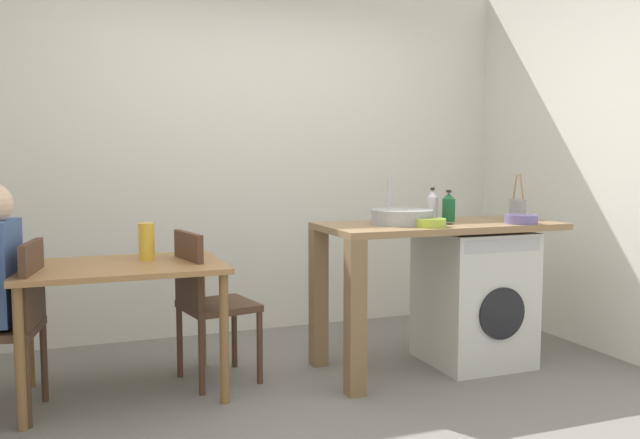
{
  "coord_description": "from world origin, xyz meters",
  "views": [
    {
      "loc": [
        -1.23,
        -3.11,
        1.31
      ],
      "look_at": [
        0.11,
        0.45,
        0.96
      ],
      "focal_mm": 36.52,
      "sensor_mm": 36.0,
      "label": 1
    }
  ],
  "objects_px": {
    "chair_person_seat": "(12,318)",
    "mixing_bowl": "(431,222)",
    "utensil_crock": "(518,209)",
    "colander": "(521,219)",
    "washing_machine": "(473,297)",
    "chair_opposite": "(207,298)",
    "bottle_squat_brown": "(449,207)",
    "vase": "(147,241)",
    "bottle_tall_green": "(432,206)",
    "dining_table": "(121,281)"
  },
  "relations": [
    {
      "from": "chair_person_seat",
      "to": "mixing_bowl",
      "type": "relative_size",
      "value": 4.97
    },
    {
      "from": "dining_table",
      "to": "chair_person_seat",
      "type": "height_order",
      "value": "chair_person_seat"
    },
    {
      "from": "utensil_crock",
      "to": "bottle_tall_green",
      "type": "bearing_deg",
      "value": 172.04
    },
    {
      "from": "chair_opposite",
      "to": "mixing_bowl",
      "type": "height_order",
      "value": "mixing_bowl"
    },
    {
      "from": "dining_table",
      "to": "chair_opposite",
      "type": "bearing_deg",
      "value": 4.3
    },
    {
      "from": "dining_table",
      "to": "colander",
      "type": "bearing_deg",
      "value": -9.6
    },
    {
      "from": "washing_machine",
      "to": "chair_opposite",
      "type": "bearing_deg",
      "value": 172.7
    },
    {
      "from": "vase",
      "to": "utensil_crock",
      "type": "bearing_deg",
      "value": -5.47
    },
    {
      "from": "mixing_bowl",
      "to": "colander",
      "type": "xyz_separation_m",
      "value": [
        0.63,
        -0.02,
        0.0
      ]
    },
    {
      "from": "utensil_crock",
      "to": "dining_table",
      "type": "bearing_deg",
      "value": 177.1
    },
    {
      "from": "chair_opposite",
      "to": "bottle_tall_green",
      "type": "xyz_separation_m",
      "value": [
        1.46,
        -0.08,
        0.51
      ]
    },
    {
      "from": "utensil_crock",
      "to": "colander",
      "type": "height_order",
      "value": "utensil_crock"
    },
    {
      "from": "chair_opposite",
      "to": "colander",
      "type": "height_order",
      "value": "colander"
    },
    {
      "from": "washing_machine",
      "to": "bottle_tall_green",
      "type": "height_order",
      "value": "bottle_tall_green"
    },
    {
      "from": "dining_table",
      "to": "colander",
      "type": "height_order",
      "value": "colander"
    },
    {
      "from": "colander",
      "to": "bottle_squat_brown",
      "type": "bearing_deg",
      "value": 141.49
    },
    {
      "from": "bottle_tall_green",
      "to": "mixing_bowl",
      "type": "relative_size",
      "value": 1.19
    },
    {
      "from": "bottle_squat_brown",
      "to": "bottle_tall_green",
      "type": "bearing_deg",
      "value": 133.69
    },
    {
      "from": "bottle_tall_green",
      "to": "dining_table",
      "type": "bearing_deg",
      "value": 178.69
    },
    {
      "from": "bottle_tall_green",
      "to": "vase",
      "type": "relative_size",
      "value": 1.0
    },
    {
      "from": "bottle_tall_green",
      "to": "mixing_bowl",
      "type": "xyz_separation_m",
      "value": [
        -0.21,
        -0.33,
        -0.07
      ]
    },
    {
      "from": "utensil_crock",
      "to": "colander",
      "type": "relative_size",
      "value": 1.5
    },
    {
      "from": "dining_table",
      "to": "bottle_tall_green",
      "type": "height_order",
      "value": "bottle_tall_green"
    },
    {
      "from": "chair_opposite",
      "to": "bottle_tall_green",
      "type": "height_order",
      "value": "bottle_tall_green"
    },
    {
      "from": "vase",
      "to": "mixing_bowl",
      "type": "bearing_deg",
      "value": -16.88
    },
    {
      "from": "bottle_squat_brown",
      "to": "utensil_crock",
      "type": "height_order",
      "value": "utensil_crock"
    },
    {
      "from": "dining_table",
      "to": "mixing_bowl",
      "type": "xyz_separation_m",
      "value": [
        1.73,
        -0.38,
        0.3
      ]
    },
    {
      "from": "bottle_squat_brown",
      "to": "colander",
      "type": "bearing_deg",
      "value": -38.51
    },
    {
      "from": "dining_table",
      "to": "colander",
      "type": "xyz_separation_m",
      "value": [
        2.36,
        -0.4,
        0.31
      ]
    },
    {
      "from": "utensil_crock",
      "to": "vase",
      "type": "relative_size",
      "value": 1.4
    },
    {
      "from": "chair_person_seat",
      "to": "bottle_tall_green",
      "type": "bearing_deg",
      "value": -78.39
    },
    {
      "from": "bottle_tall_green",
      "to": "vase",
      "type": "bearing_deg",
      "value": 175.37
    },
    {
      "from": "bottle_squat_brown",
      "to": "mixing_bowl",
      "type": "distance_m",
      "value": 0.39
    },
    {
      "from": "dining_table",
      "to": "bottle_squat_brown",
      "type": "xyz_separation_m",
      "value": [
        2.01,
        -0.12,
        0.37
      ]
    },
    {
      "from": "utensil_crock",
      "to": "washing_machine",
      "type": "bearing_deg",
      "value": -171.9
    },
    {
      "from": "washing_machine",
      "to": "bottle_tall_green",
      "type": "xyz_separation_m",
      "value": [
        -0.23,
        0.14,
        0.59
      ]
    },
    {
      "from": "bottle_squat_brown",
      "to": "utensil_crock",
      "type": "relative_size",
      "value": 0.67
    },
    {
      "from": "chair_person_seat",
      "to": "chair_opposite",
      "type": "relative_size",
      "value": 1.0
    },
    {
      "from": "chair_person_seat",
      "to": "bottle_squat_brown",
      "type": "xyz_separation_m",
      "value": [
        2.55,
        -0.01,
        0.5
      ]
    },
    {
      "from": "colander",
      "to": "vase",
      "type": "relative_size",
      "value": 0.93
    },
    {
      "from": "chair_opposite",
      "to": "washing_machine",
      "type": "bearing_deg",
      "value": 71.75
    },
    {
      "from": "bottle_tall_green",
      "to": "mixing_bowl",
      "type": "distance_m",
      "value": 0.4
    },
    {
      "from": "washing_machine",
      "to": "bottle_tall_green",
      "type": "relative_size",
      "value": 4.0
    },
    {
      "from": "chair_person_seat",
      "to": "dining_table",
      "type": "bearing_deg",
      "value": -68.3
    },
    {
      "from": "dining_table",
      "to": "chair_opposite",
      "type": "distance_m",
      "value": 0.5
    },
    {
      "from": "dining_table",
      "to": "bottle_tall_green",
      "type": "relative_size",
      "value": 5.12
    },
    {
      "from": "chair_person_seat",
      "to": "colander",
      "type": "bearing_deg",
      "value": -85.59
    },
    {
      "from": "utensil_crock",
      "to": "colander",
      "type": "distance_m",
      "value": 0.33
    },
    {
      "from": "bottle_tall_green",
      "to": "colander",
      "type": "xyz_separation_m",
      "value": [
        0.42,
        -0.35,
        -0.07
      ]
    },
    {
      "from": "colander",
      "to": "mixing_bowl",
      "type": "bearing_deg",
      "value": 178.18
    }
  ]
}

